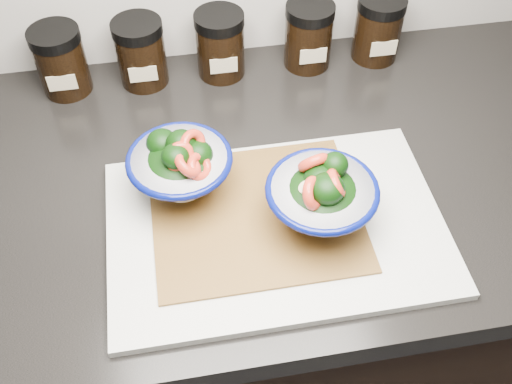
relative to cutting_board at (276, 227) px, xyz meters
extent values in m
cube|color=black|center=(-0.11, 0.11, -0.48)|extent=(3.43, 0.58, 0.86)
cube|color=black|center=(-0.11, 0.11, -0.03)|extent=(3.50, 0.60, 0.04)
cube|color=silver|center=(0.00, 0.00, 0.00)|extent=(0.45, 0.30, 0.01)
cube|color=brown|center=(-0.02, 0.02, 0.01)|extent=(0.28, 0.24, 0.00)
cylinder|color=white|center=(-0.12, 0.08, 0.02)|extent=(0.05, 0.05, 0.01)
ellipsoid|color=white|center=(-0.12, 0.08, 0.03)|extent=(0.08, 0.08, 0.04)
torus|color=#050D59|center=(-0.12, 0.08, 0.07)|extent=(0.14, 0.14, 0.01)
torus|color=#050D59|center=(-0.12, 0.08, 0.06)|extent=(0.12, 0.12, 0.00)
ellipsoid|color=black|center=(-0.12, 0.08, 0.06)|extent=(0.11, 0.11, 0.05)
ellipsoid|color=black|center=(-0.09, 0.08, 0.08)|extent=(0.04, 0.04, 0.04)
cylinder|color=#477233|center=(-0.09, 0.08, 0.06)|extent=(0.01, 0.01, 0.03)
ellipsoid|color=black|center=(-0.11, 0.09, 0.08)|extent=(0.04, 0.04, 0.04)
cylinder|color=#477233|center=(-0.11, 0.09, 0.07)|extent=(0.01, 0.01, 0.03)
ellipsoid|color=black|center=(-0.12, 0.07, 0.09)|extent=(0.04, 0.04, 0.03)
cylinder|color=#477233|center=(-0.12, 0.07, 0.08)|extent=(0.02, 0.01, 0.03)
ellipsoid|color=black|center=(-0.14, 0.11, 0.07)|extent=(0.04, 0.04, 0.04)
cylinder|color=#477233|center=(-0.14, 0.11, 0.06)|extent=(0.02, 0.02, 0.03)
torus|color=red|center=(-0.12, 0.07, 0.09)|extent=(0.06, 0.05, 0.05)
torus|color=red|center=(-0.09, 0.05, 0.08)|extent=(0.05, 0.05, 0.05)
torus|color=red|center=(-0.10, 0.08, 0.09)|extent=(0.06, 0.05, 0.05)
torus|color=red|center=(-0.11, 0.05, 0.09)|extent=(0.05, 0.06, 0.05)
cylinder|color=#CCBC8E|center=(-0.11, 0.10, 0.08)|extent=(0.02, 0.02, 0.01)
cylinder|color=white|center=(0.06, -0.01, 0.02)|extent=(0.05, 0.05, 0.01)
ellipsoid|color=white|center=(0.06, -0.01, 0.03)|extent=(0.08, 0.08, 0.04)
torus|color=#050D59|center=(0.06, -0.01, 0.07)|extent=(0.15, 0.15, 0.01)
torus|color=#050D59|center=(0.06, -0.01, 0.06)|extent=(0.12, 0.12, 0.00)
ellipsoid|color=black|center=(0.06, -0.01, 0.06)|extent=(0.11, 0.11, 0.05)
ellipsoid|color=black|center=(0.08, 0.02, 0.09)|extent=(0.03, 0.03, 0.03)
cylinder|color=#477233|center=(0.08, 0.02, 0.08)|extent=(0.02, 0.01, 0.02)
ellipsoid|color=black|center=(0.06, 0.01, 0.08)|extent=(0.04, 0.04, 0.04)
cylinder|color=#477233|center=(0.06, 0.01, 0.06)|extent=(0.01, 0.01, 0.02)
ellipsoid|color=black|center=(0.06, 0.01, 0.08)|extent=(0.05, 0.05, 0.04)
cylinder|color=#477233|center=(0.06, 0.01, 0.06)|extent=(0.02, 0.01, 0.03)
ellipsoid|color=black|center=(0.06, -0.02, 0.09)|extent=(0.04, 0.04, 0.04)
cylinder|color=#477233|center=(0.06, -0.02, 0.07)|extent=(0.01, 0.01, 0.03)
torus|color=red|center=(0.04, -0.02, 0.09)|extent=(0.05, 0.05, 0.06)
torus|color=red|center=(0.07, -0.02, 0.09)|extent=(0.04, 0.05, 0.05)
torus|color=red|center=(0.05, 0.02, 0.09)|extent=(0.06, 0.04, 0.06)
cylinder|color=#CCBC8E|center=(0.04, -0.01, 0.08)|extent=(0.02, 0.02, 0.01)
cylinder|color=black|center=(-0.29, 0.35, 0.04)|extent=(0.08, 0.08, 0.09)
cylinder|color=black|center=(-0.29, 0.35, 0.10)|extent=(0.08, 0.08, 0.02)
cube|color=#C6B793|center=(-0.29, 0.31, 0.04)|extent=(0.04, 0.00, 0.03)
cylinder|color=black|center=(-0.16, 0.35, 0.04)|extent=(0.08, 0.08, 0.09)
cylinder|color=black|center=(-0.16, 0.35, 0.10)|extent=(0.08, 0.08, 0.02)
cube|color=#C6B793|center=(-0.16, 0.31, 0.04)|extent=(0.05, 0.00, 0.03)
cylinder|color=black|center=(-0.03, 0.35, 0.04)|extent=(0.08, 0.08, 0.09)
cylinder|color=black|center=(-0.03, 0.35, 0.10)|extent=(0.08, 0.08, 0.02)
cube|color=#C6B793|center=(-0.03, 0.31, 0.04)|extent=(0.04, 0.00, 0.03)
cylinder|color=black|center=(0.12, 0.35, 0.04)|extent=(0.08, 0.08, 0.09)
cylinder|color=black|center=(0.12, 0.35, 0.10)|extent=(0.08, 0.08, 0.02)
cube|color=#C6B793|center=(0.12, 0.31, 0.04)|extent=(0.04, 0.00, 0.03)
cylinder|color=black|center=(0.24, 0.35, 0.04)|extent=(0.08, 0.08, 0.09)
cylinder|color=black|center=(0.24, 0.35, 0.10)|extent=(0.08, 0.08, 0.02)
cube|color=#C6B793|center=(0.24, 0.31, 0.04)|extent=(0.05, 0.00, 0.03)
camera|label=1|loc=(-0.11, -0.48, 0.64)|focal=42.00mm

